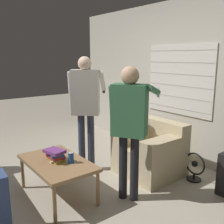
{
  "coord_description": "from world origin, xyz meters",
  "views": [
    {
      "loc": [
        2.68,
        -1.44,
        1.67
      ],
      "look_at": [
        0.18,
        0.49,
        1.0
      ],
      "focal_mm": 42.0,
      "sensor_mm": 36.0,
      "label": 1
    }
  ],
  "objects": [
    {
      "name": "soda_can",
      "position": [
        0.12,
        -0.06,
        0.52
      ],
      "size": [
        0.07,
        0.07,
        0.13
      ],
      "color": "#194C9E",
      "rests_on": "coffee_table"
    },
    {
      "name": "coffee_table",
      "position": [
        -0.03,
        -0.17,
        0.41
      ],
      "size": [
        1.01,
        0.61,
        0.45
      ],
      "color": "#9E754C",
      "rests_on": "ground_plane"
    },
    {
      "name": "person_right_standing",
      "position": [
        0.53,
        0.48,
        0.99
      ],
      "size": [
        0.49,
        0.8,
        1.57
      ],
      "rotation": [
        0.0,
        0.0,
        0.56
      ],
      "color": "black",
      "rests_on": "ground_plane"
    },
    {
      "name": "book_stack",
      "position": [
        -0.04,
        -0.18,
        0.53
      ],
      "size": [
        0.27,
        0.22,
        0.14
      ],
      "color": "gold",
      "rests_on": "coffee_table"
    },
    {
      "name": "spare_remote",
      "position": [
        0.0,
        -0.2,
        0.47
      ],
      "size": [
        0.05,
        0.13,
        0.02
      ],
      "rotation": [
        0.0,
        0.0,
        -0.1
      ],
      "color": "white",
      "rests_on": "coffee_table"
    },
    {
      "name": "armchair_beige",
      "position": [
        0.2,
        1.2,
        0.32
      ],
      "size": [
        0.83,
        0.77,
        0.76
      ],
      "rotation": [
        0.0,
        0.0,
        3.14
      ],
      "color": "#C6B289",
      "rests_on": "ground_plane"
    },
    {
      "name": "wall_back",
      "position": [
        0.0,
        2.03,
        1.28
      ],
      "size": [
        5.2,
        0.08,
        2.55
      ],
      "color": "#BCB7A8",
      "rests_on": "ground_plane"
    },
    {
      "name": "ground_plane",
      "position": [
        0.0,
        0.0,
        0.0
      ],
      "size": [
        16.0,
        16.0,
        0.0
      ],
      "primitive_type": "plane",
      "color": "#B2A893"
    },
    {
      "name": "floor_fan",
      "position": [
        0.73,
        1.5,
        0.19
      ],
      "size": [
        0.31,
        0.2,
        0.39
      ],
      "color": "black",
      "rests_on": "ground_plane"
    },
    {
      "name": "person_left_standing",
      "position": [
        -0.48,
        0.53,
        1.05
      ],
      "size": [
        0.5,
        0.76,
        1.67
      ],
      "rotation": [
        0.0,
        0.0,
        0.85
      ],
      "color": "#33384C",
      "rests_on": "ground_plane"
    }
  ]
}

